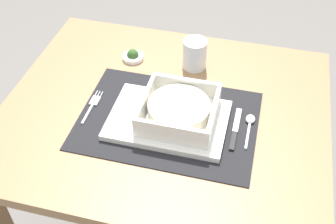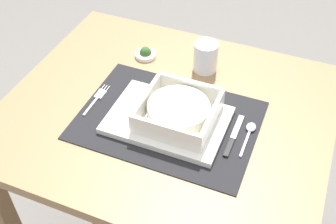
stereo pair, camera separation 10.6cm
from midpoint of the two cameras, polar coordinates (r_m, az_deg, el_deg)
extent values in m
cube|color=#936D47|center=(1.13, -3.22, -0.27)|extent=(0.85, 0.72, 0.03)
cube|color=brown|center=(1.70, -11.84, -0.20)|extent=(0.05, 0.05, 0.72)
cube|color=brown|center=(1.58, 13.73, -4.83)|extent=(0.05, 0.05, 0.72)
cube|color=black|center=(1.08, -2.81, -1.22)|extent=(0.45, 0.32, 0.00)
cube|color=white|center=(1.07, -2.82, -1.22)|extent=(0.29, 0.20, 0.02)
cube|color=white|center=(1.06, -1.41, -0.62)|extent=(0.18, 0.18, 0.01)
cube|color=white|center=(1.06, -5.93, 1.25)|extent=(0.01, 0.18, 0.05)
cube|color=white|center=(1.03, 3.20, -0.35)|extent=(0.01, 0.18, 0.05)
cube|color=white|center=(0.98, -2.77, -2.88)|extent=(0.16, 0.01, 0.05)
cube|color=white|center=(1.10, -0.26, 3.45)|extent=(0.16, 0.01, 0.05)
cylinder|color=beige|center=(1.05, -1.44, 0.23)|extent=(0.15, 0.15, 0.03)
cube|color=silver|center=(1.12, -13.42, -0.42)|extent=(0.01, 0.07, 0.00)
cube|color=silver|center=(1.16, -12.36, 1.37)|extent=(0.02, 0.04, 0.00)
cylinder|color=silver|center=(1.18, -12.18, 2.31)|extent=(0.00, 0.02, 0.00)
cylinder|color=silver|center=(1.17, -11.83, 2.26)|extent=(0.00, 0.02, 0.00)
cylinder|color=silver|center=(1.17, -11.49, 2.20)|extent=(0.00, 0.02, 0.00)
cube|color=silver|center=(1.05, 7.78, -3.38)|extent=(0.01, 0.09, 0.00)
ellipsoid|color=silver|center=(1.09, 8.26, -1.07)|extent=(0.02, 0.03, 0.01)
cube|color=black|center=(1.03, 5.80, -4.07)|extent=(0.01, 0.06, 0.01)
cube|color=silver|center=(1.08, 6.47, -1.32)|extent=(0.01, 0.08, 0.00)
cylinder|color=white|center=(1.23, 1.11, 7.66)|extent=(0.07, 0.07, 0.09)
cylinder|color=#338C3F|center=(1.24, 1.10, 6.95)|extent=(0.06, 0.06, 0.05)
cylinder|color=white|center=(1.29, -7.09, 7.20)|extent=(0.06, 0.06, 0.01)
sphere|color=#335926|center=(1.28, -7.13, 7.52)|extent=(0.04, 0.04, 0.04)
camera|label=1|loc=(0.05, -92.87, -2.75)|focal=45.51mm
camera|label=2|loc=(0.05, 87.13, 2.75)|focal=45.51mm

